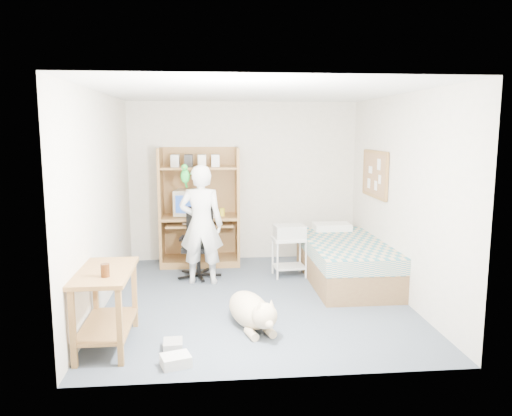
% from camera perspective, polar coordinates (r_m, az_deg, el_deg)
% --- Properties ---
extents(floor, '(4.00, 4.00, 0.00)m').
position_cam_1_polar(floor, '(6.27, -0.08, -10.31)').
color(floor, '#404957').
rests_on(floor, ground).
extents(wall_back, '(3.60, 0.02, 2.50)m').
position_cam_1_polar(wall_back, '(7.95, -1.43, 3.05)').
color(wall_back, beige).
rests_on(wall_back, floor).
extents(wall_right, '(0.02, 4.00, 2.50)m').
position_cam_1_polar(wall_right, '(6.40, 16.19, 1.24)').
color(wall_right, beige).
rests_on(wall_right, floor).
extents(wall_left, '(0.02, 4.00, 2.50)m').
position_cam_1_polar(wall_left, '(6.08, -17.23, 0.80)').
color(wall_left, beige).
rests_on(wall_left, floor).
extents(ceiling, '(3.60, 4.00, 0.02)m').
position_cam_1_polar(ceiling, '(5.93, -0.08, 13.12)').
color(ceiling, white).
rests_on(ceiling, wall_back).
extents(computer_hutch, '(1.20, 0.63, 1.80)m').
position_cam_1_polar(computer_hutch, '(7.73, -6.46, -0.38)').
color(computer_hutch, brown).
rests_on(computer_hutch, floor).
extents(bed, '(1.02, 2.02, 0.66)m').
position_cam_1_polar(bed, '(7.00, 10.16, -5.93)').
color(bed, brown).
rests_on(bed, floor).
extents(side_desk, '(0.50, 1.00, 0.75)m').
position_cam_1_polar(side_desk, '(5.05, -16.78, -9.63)').
color(side_desk, brown).
rests_on(side_desk, floor).
extents(corkboard, '(0.04, 0.94, 0.66)m').
position_cam_1_polar(corkboard, '(7.21, 13.44, 3.79)').
color(corkboard, brown).
rests_on(corkboard, wall_right).
extents(office_chair, '(0.55, 0.55, 0.97)m').
position_cam_1_polar(office_chair, '(7.13, -6.54, -5.07)').
color(office_chair, black).
rests_on(office_chair, floor).
extents(person, '(0.63, 0.45, 1.62)m').
position_cam_1_polar(person, '(6.74, -6.28, -1.89)').
color(person, white).
rests_on(person, floor).
extents(parrot, '(0.12, 0.21, 0.33)m').
position_cam_1_polar(parrot, '(6.67, -8.10, 3.78)').
color(parrot, '#138525').
rests_on(parrot, person).
extents(dog, '(0.56, 1.11, 0.43)m').
position_cam_1_polar(dog, '(5.36, -0.55, -11.63)').
color(dog, tan).
rests_on(dog, floor).
extents(printer_cart, '(0.49, 0.41, 0.56)m').
position_cam_1_polar(printer_cart, '(7.11, 3.82, -4.89)').
color(printer_cart, silver).
rests_on(printer_cart, floor).
extents(printer, '(0.45, 0.35, 0.18)m').
position_cam_1_polar(printer, '(7.05, 3.84, -2.69)').
color(printer, '#B4B4AF').
rests_on(printer, printer_cart).
extents(crt_monitor, '(0.46, 0.48, 0.38)m').
position_cam_1_polar(crt_monitor, '(7.73, -7.67, 0.65)').
color(crt_monitor, beige).
rests_on(crt_monitor, computer_hutch).
extents(keyboard, '(0.45, 0.16, 0.03)m').
position_cam_1_polar(keyboard, '(7.61, -6.67, -1.70)').
color(keyboard, beige).
rests_on(keyboard, computer_hutch).
extents(pencil_cup, '(0.08, 0.08, 0.12)m').
position_cam_1_polar(pencil_cup, '(7.65, -3.88, -0.46)').
color(pencil_cup, yellow).
rests_on(pencil_cup, computer_hutch).
extents(drink_glass, '(0.08, 0.08, 0.12)m').
position_cam_1_polar(drink_glass, '(4.75, -16.86, -6.84)').
color(drink_glass, '#3E1E0A').
rests_on(drink_glass, side_desk).
extents(floor_box_a, '(0.30, 0.27, 0.10)m').
position_cam_1_polar(floor_box_a, '(4.67, -9.16, -16.83)').
color(floor_box_a, silver).
rests_on(floor_box_a, floor).
extents(floor_box_b, '(0.19, 0.23, 0.08)m').
position_cam_1_polar(floor_box_b, '(4.99, -9.47, -15.16)').
color(floor_box_b, '#A4A39F').
rests_on(floor_box_b, floor).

